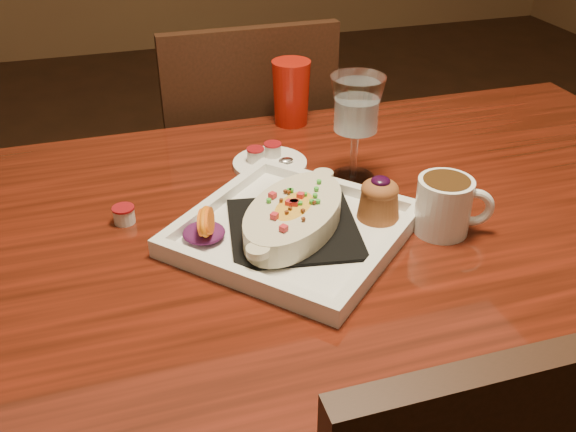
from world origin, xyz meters
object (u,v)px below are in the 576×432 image
object	(u,v)px
red_tumbler	(291,93)
saucer	(268,162)
chair_far	(243,178)
coffee_mug	(446,204)
goblet	(356,111)
plate	(300,221)
table	(328,270)

from	to	relation	value
red_tumbler	saucer	bearing A→B (deg)	-119.21
chair_far	coffee_mug	world-z (taller)	chair_far
goblet	chair_far	bearing A→B (deg)	99.71
plate	coffee_mug	bearing A→B (deg)	-55.88
chair_far	goblet	xyz separation A→B (m)	(0.09, -0.51, 0.38)
table	goblet	world-z (taller)	goblet
chair_far	goblet	size ratio (longest dim) A/B	4.78
goblet	saucer	size ratio (longest dim) A/B	1.40
chair_far	red_tumbler	xyz separation A→B (m)	(0.06, -0.23, 0.31)
plate	red_tumbler	world-z (taller)	red_tumbler
table	coffee_mug	xyz separation A→B (m)	(0.16, -0.08, 0.15)
table	chair_far	bearing A→B (deg)	90.00
table	chair_far	world-z (taller)	chair_far
plate	goblet	xyz separation A→B (m)	(0.15, 0.14, 0.11)
table	red_tumbler	bearing A→B (deg)	81.69
chair_far	red_tumbler	size ratio (longest dim) A/B	6.86
coffee_mug	saucer	bearing A→B (deg)	147.37
table	plate	bearing A→B (deg)	-159.32
goblet	coffee_mug	bearing A→B (deg)	-69.51
table	goblet	size ratio (longest dim) A/B	7.71
table	red_tumbler	world-z (taller)	red_tumbler
goblet	red_tumbler	size ratio (longest dim) A/B	1.43
coffee_mug	saucer	distance (m)	0.36
chair_far	coffee_mug	xyz separation A→B (m)	(0.16, -0.70, 0.29)
coffee_mug	saucer	world-z (taller)	coffee_mug
chair_far	table	bearing A→B (deg)	90.00
chair_far	red_tumbler	distance (m)	0.39
table	red_tumbler	xyz separation A→B (m)	(0.06, 0.40, 0.16)
plate	coffee_mug	xyz separation A→B (m)	(0.22, -0.05, 0.02)
chair_far	red_tumbler	bearing A→B (deg)	104.28
saucer	red_tumbler	world-z (taller)	red_tumbler
coffee_mug	red_tumbler	world-z (taller)	red_tumbler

